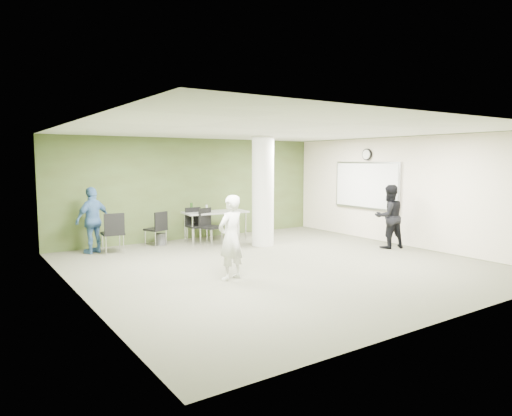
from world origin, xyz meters
TOP-DOWN VIEW (x-y plane):
  - floor at (0.00, 0.00)m, footprint 8.00×8.00m
  - ceiling at (0.00, 0.00)m, footprint 8.00×8.00m
  - wall_back at (0.00, 4.00)m, footprint 8.00×2.80m
  - wall_left at (-4.00, 0.00)m, footprint 0.02×8.00m
  - wall_right_cream at (4.00, 0.00)m, footprint 0.02×8.00m
  - column at (1.00, 2.00)m, footprint 0.56×0.56m
  - whiteboard at (3.92, 1.20)m, footprint 0.05×2.30m
  - wall_clock at (3.92, 1.20)m, footprint 0.06×0.32m
  - folding_table at (0.27, 3.23)m, footprint 1.77×0.91m
  - wastebasket at (-1.19, 3.50)m, footprint 0.27×0.27m
  - chair_back_left at (-2.54, 3.04)m, footprint 0.52×0.52m
  - chair_back_right at (-1.34, 3.32)m, footprint 0.58×0.58m
  - chair_table_left at (-0.12, 2.87)m, footprint 0.61×0.61m
  - chair_table_right at (-0.31, 3.27)m, footprint 0.48×0.48m
  - woman_white at (-1.43, -0.48)m, footprint 0.65×0.51m
  - man_black at (3.40, -0.07)m, footprint 0.91×0.79m
  - man_blue at (-2.90, 3.40)m, footprint 1.00×0.71m

SIDE VIEW (x-z plane):
  - floor at x=0.00m, z-range 0.00..0.00m
  - wastebasket at x=-1.19m, z-range 0.00..0.31m
  - chair_back_right at x=-1.34m, z-range 0.07..0.97m
  - chair_table_right at x=-0.31m, z-range 0.08..1.02m
  - chair_table_left at x=-0.12m, z-range 0.08..1.03m
  - chair_back_left at x=-2.54m, z-range 0.08..1.05m
  - folding_table at x=0.27m, z-range 0.23..1.29m
  - woman_white at x=-1.43m, z-range 0.00..1.57m
  - man_blue at x=-2.90m, z-range 0.00..1.57m
  - man_black at x=3.40m, z-range 0.00..1.59m
  - wall_back at x=0.00m, z-range 1.39..1.41m
  - wall_left at x=-4.00m, z-range 0.00..2.80m
  - wall_right_cream at x=4.00m, z-range 0.00..2.80m
  - column at x=1.00m, z-range 0.00..2.80m
  - whiteboard at x=3.92m, z-range 0.85..2.15m
  - wall_clock at x=3.92m, z-range 2.19..2.51m
  - ceiling at x=0.00m, z-range 2.80..2.80m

